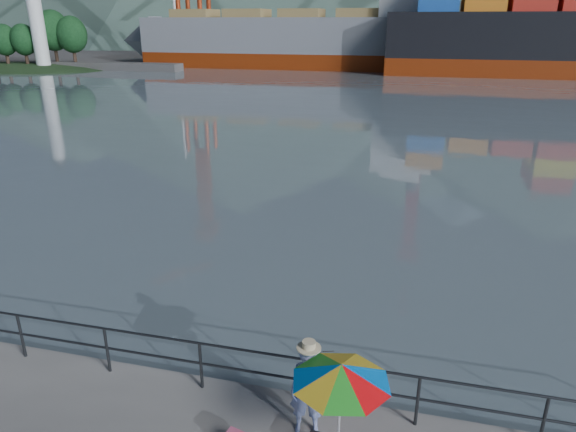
{
  "coord_description": "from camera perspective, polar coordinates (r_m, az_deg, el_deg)",
  "views": [
    {
      "loc": [
        4.57,
        -5.71,
        6.62
      ],
      "look_at": [
        1.62,
        6.0,
        2.0
      ],
      "focal_mm": 32.0,
      "sensor_mm": 36.0,
      "label": 1
    }
  ],
  "objects": [
    {
      "name": "fishing_rod",
      "position": [
        10.37,
        4.43,
        -18.81
      ],
      "size": [
        0.09,
        1.78,
        1.25
      ],
      "primitive_type": "cylinder",
      "rotation": [
        0.96,
        0.0,
        0.04
      ],
      "color": "black",
      "rests_on": "ground"
    },
    {
      "name": "far_dock",
      "position": [
        99.08,
        17.95,
        16.14
      ],
      "size": [
        200.0,
        40.0,
        0.4
      ],
      "primitive_type": "cube",
      "color": "#514F4C",
      "rests_on": "ground"
    },
    {
      "name": "lighthouse_islet",
      "position": [
        90.39,
        -28.12,
        14.55
      ],
      "size": [
        48.0,
        26.4,
        19.2
      ],
      "color": "#263F1E",
      "rests_on": "ground"
    },
    {
      "name": "guardrail",
      "position": [
        10.63,
        -14.78,
        -14.88
      ],
      "size": [
        22.0,
        0.06,
        1.03
      ],
      "color": "#2D3033",
      "rests_on": "ground"
    },
    {
      "name": "bulk_carrier",
      "position": [
        81.07,
        3.16,
        19.16
      ],
      "size": [
        49.28,
        8.53,
        14.5
      ],
      "color": "maroon",
      "rests_on": "ground"
    },
    {
      "name": "harbor_water",
      "position": [
        135.95,
        12.78,
        17.66
      ],
      "size": [
        500.0,
        280.0,
        0.0
      ],
      "primitive_type": "cube",
      "color": "slate",
      "rests_on": "ground"
    },
    {
      "name": "fisherman",
      "position": [
        9.05,
        2.25,
        -18.86
      ],
      "size": [
        0.66,
        0.49,
        1.67
      ],
      "primitive_type": "imported",
      "rotation": [
        0.0,
        0.0,
        0.16
      ],
      "color": "navy",
      "rests_on": "ground"
    },
    {
      "name": "beach_umbrella",
      "position": [
        8.0,
        5.94,
        -17.0
      ],
      "size": [
        1.78,
        1.78,
        1.88
      ],
      "color": "white",
      "rests_on": "ground"
    }
  ]
}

